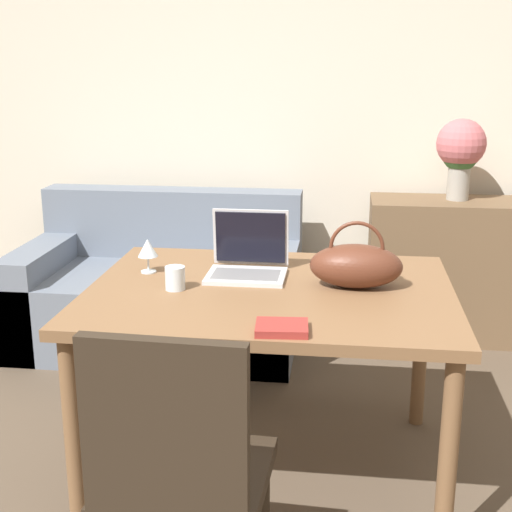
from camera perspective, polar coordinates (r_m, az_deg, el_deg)
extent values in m
cube|color=beige|center=(4.33, 3.61, 12.74)|extent=(10.00, 0.06, 2.70)
cube|color=brown|center=(2.62, 1.14, -2.99)|extent=(1.33, 1.02, 0.04)
cylinder|color=brown|center=(2.51, -14.42, -13.74)|extent=(0.06, 0.06, 0.71)
cylinder|color=brown|center=(2.38, 15.11, -15.53)|extent=(0.06, 0.06, 0.71)
cylinder|color=brown|center=(3.27, -8.71, -6.26)|extent=(0.06, 0.06, 0.71)
cylinder|color=brown|center=(3.18, 13.03, -7.20)|extent=(0.06, 0.06, 0.71)
cube|color=#2D2319|center=(2.08, -5.46, -17.28)|extent=(0.46, 0.46, 0.05)
cube|color=#2D2319|center=(1.79, -7.39, -13.63)|extent=(0.42, 0.06, 0.47)
cylinder|color=#2D2319|center=(2.40, -8.61, -18.98)|extent=(0.04, 0.04, 0.41)
cube|color=slate|center=(4.05, -7.64, -4.08)|extent=(1.52, 0.89, 0.42)
cube|color=slate|center=(4.25, -6.66, 2.67)|extent=(1.52, 0.20, 0.40)
cube|color=slate|center=(4.24, -16.35, -2.68)|extent=(0.20, 0.89, 0.56)
cube|color=slate|center=(3.91, 1.75, -3.56)|extent=(0.20, 0.89, 0.56)
cube|color=brown|center=(4.23, 18.07, -1.14)|extent=(1.34, 0.40, 0.80)
cube|color=silver|center=(2.73, -0.80, -1.61)|extent=(0.30, 0.23, 0.02)
cube|color=gray|center=(2.72, -0.81, -1.47)|extent=(0.26, 0.15, 0.00)
cube|color=silver|center=(2.82, -0.43, 1.52)|extent=(0.30, 0.03, 0.23)
cube|color=black|center=(2.81, -0.45, 1.50)|extent=(0.28, 0.03, 0.20)
cylinder|color=silver|center=(2.60, -6.49, -1.76)|extent=(0.07, 0.07, 0.09)
cylinder|color=silver|center=(2.83, -8.58, -1.24)|extent=(0.06, 0.06, 0.01)
cylinder|color=silver|center=(2.82, -8.61, -0.60)|extent=(0.01, 0.01, 0.06)
cone|color=silver|center=(2.81, -8.66, 0.66)|extent=(0.08, 0.08, 0.07)
ellipsoid|color=#592D1E|center=(2.62, 8.00, -0.80)|extent=(0.34, 0.19, 0.16)
torus|color=#592D1E|center=(2.61, 8.06, 0.64)|extent=(0.20, 0.01, 0.20)
cylinder|color=#9E998E|center=(4.11, 15.88, 5.80)|extent=(0.12, 0.12, 0.21)
sphere|color=#3D6B38|center=(4.09, 16.04, 7.90)|extent=(0.20, 0.20, 0.20)
sphere|color=#C6666B|center=(4.09, 16.10, 8.65)|extent=(0.27, 0.27, 0.27)
cube|color=maroon|center=(2.20, 2.08, -5.76)|extent=(0.17, 0.14, 0.02)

